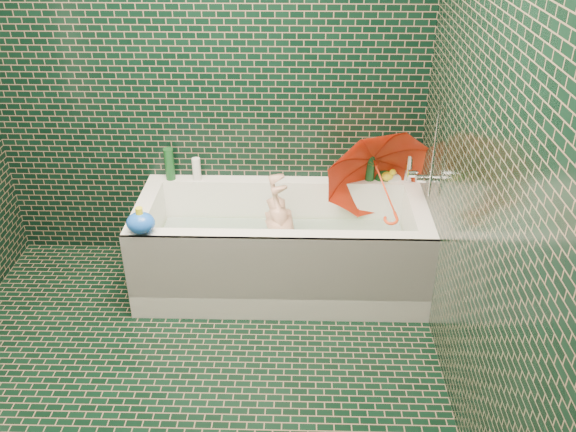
{
  "coord_description": "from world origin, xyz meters",
  "views": [
    {
      "loc": [
        0.57,
        -2.06,
        2.26
      ],
      "look_at": [
        0.49,
        0.82,
        0.59
      ],
      "focal_mm": 38.0,
      "sensor_mm": 36.0,
      "label": 1
    }
  ],
  "objects_px": {
    "umbrella": "(385,189)",
    "rubber_duck": "(388,175)",
    "bath_toy": "(141,223)",
    "bathtub": "(282,255)",
    "child": "(286,242)"
  },
  "relations": [
    {
      "from": "bath_toy",
      "to": "bathtub",
      "type": "bearing_deg",
      "value": 30.25
    },
    {
      "from": "bathtub",
      "to": "rubber_duck",
      "type": "xyz_separation_m",
      "value": [
        0.65,
        0.34,
        0.38
      ]
    },
    {
      "from": "bathtub",
      "to": "bath_toy",
      "type": "distance_m",
      "value": 0.9
    },
    {
      "from": "bathtub",
      "to": "child",
      "type": "distance_m",
      "value": 0.1
    },
    {
      "from": "bathtub",
      "to": "child",
      "type": "height_order",
      "value": "bathtub"
    },
    {
      "from": "bath_toy",
      "to": "rubber_duck",
      "type": "bearing_deg",
      "value": 32.22
    },
    {
      "from": "bathtub",
      "to": "umbrella",
      "type": "distance_m",
      "value": 0.74
    },
    {
      "from": "bath_toy",
      "to": "umbrella",
      "type": "bearing_deg",
      "value": 24.35
    },
    {
      "from": "rubber_duck",
      "to": "child",
      "type": "bearing_deg",
      "value": -126.47
    },
    {
      "from": "umbrella",
      "to": "rubber_duck",
      "type": "distance_m",
      "value": 0.24
    },
    {
      "from": "umbrella",
      "to": "bath_toy",
      "type": "height_order",
      "value": "umbrella"
    },
    {
      "from": "umbrella",
      "to": "bath_toy",
      "type": "distance_m",
      "value": 1.4
    },
    {
      "from": "child",
      "to": "bath_toy",
      "type": "distance_m",
      "value": 0.88
    },
    {
      "from": "rubber_duck",
      "to": "bath_toy",
      "type": "distance_m",
      "value": 1.54
    },
    {
      "from": "child",
      "to": "bath_toy",
      "type": "bearing_deg",
      "value": -72.22
    }
  ]
}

